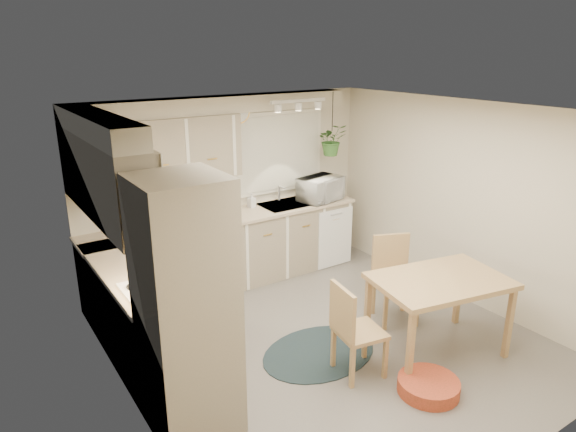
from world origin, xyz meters
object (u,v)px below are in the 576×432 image
object	(u,v)px
dining_table	(437,315)
pet_bed	(428,386)
microwave	(320,186)
braided_rug	(319,353)
chair_back	(396,281)
chair_left	(360,329)

from	to	relation	value
dining_table	pet_bed	bearing A→B (deg)	-142.86
pet_bed	microwave	bearing A→B (deg)	71.81
braided_rug	pet_bed	distance (m)	1.13
dining_table	chair_back	xyz separation A→B (m)	(0.11, 0.68, 0.08)
dining_table	braided_rug	xyz separation A→B (m)	(-1.01, 0.61, -0.40)
dining_table	braided_rug	size ratio (longest dim) A/B	1.04
braided_rug	chair_left	bearing A→B (deg)	-75.68
chair_back	microwave	world-z (taller)	microwave
chair_back	braided_rug	distance (m)	1.21
braided_rug	dining_table	bearing A→B (deg)	-31.32
dining_table	chair_back	size ratio (longest dim) A/B	1.33
dining_table	pet_bed	distance (m)	0.79
dining_table	chair_back	world-z (taller)	chair_back
pet_bed	braided_rug	bearing A→B (deg)	112.74
pet_bed	microwave	size ratio (longest dim) A/B	0.93
chair_left	microwave	world-z (taller)	microwave
dining_table	chair_left	xyz separation A→B (m)	(-0.89, 0.15, 0.06)
chair_back	dining_table	bearing A→B (deg)	103.34
chair_left	chair_back	world-z (taller)	chair_back
microwave	braided_rug	bearing A→B (deg)	-140.60
chair_left	microwave	xyz separation A→B (m)	(1.26, 2.29, 0.68)
braided_rug	pet_bed	size ratio (longest dim) A/B	2.24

